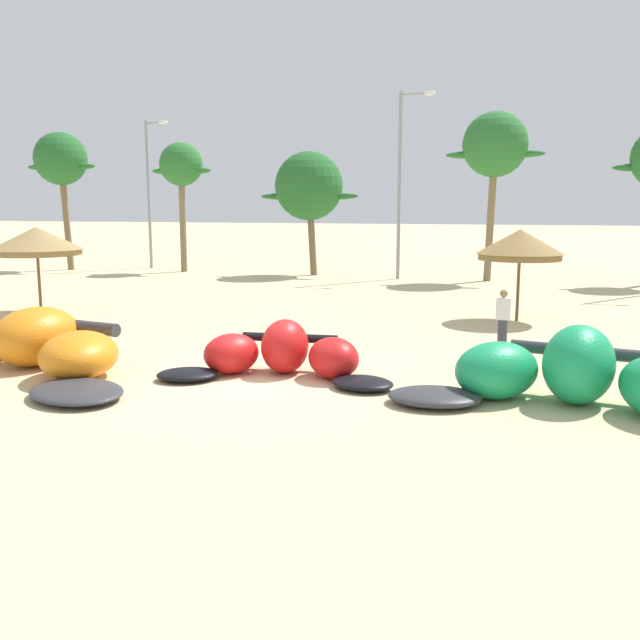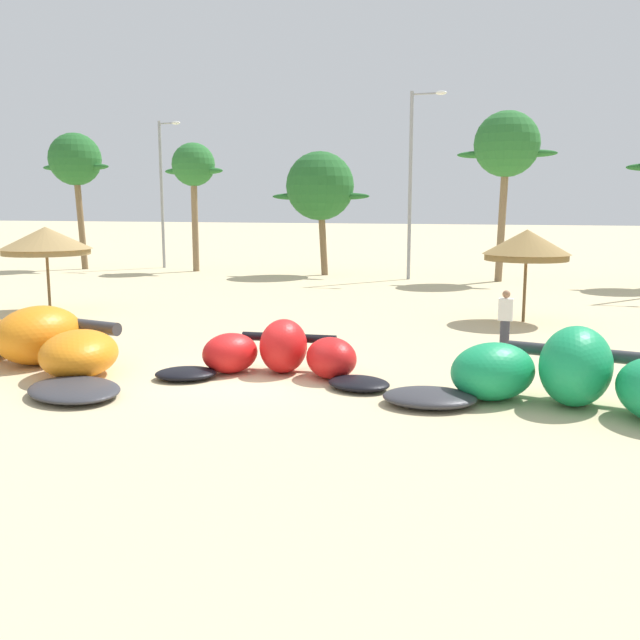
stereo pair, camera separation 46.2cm
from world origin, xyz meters
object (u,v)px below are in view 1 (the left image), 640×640
object	(u,v)px
beach_umbrella_middle	(520,244)
lamppost_west	(150,187)
palm_leftmost	(61,161)
lamppost_west_center	(402,176)
kite_left_of_center	(282,355)
kite_center	(576,378)
palm_center_left	(495,146)
palm_left	(181,167)
kite_left	(21,346)
beach_umbrella_near_van	(37,241)
person_near_kites	(503,321)
palm_left_of_gap	(309,187)

from	to	relation	value
beach_umbrella_middle	lamppost_west	xyz separation A→B (m)	(-21.48, 14.03, 2.34)
palm_leftmost	lamppost_west_center	bearing A→B (deg)	0.76
kite_left_of_center	kite_center	distance (m)	6.12
kite_center	lamppost_west	xyz separation A→B (m)	(-22.72, 24.04, 4.25)
kite_left_of_center	palm_center_left	distance (m)	22.66
beach_umbrella_middle	palm_left	xyz separation A→B (m)	(-18.60, 12.52, 3.36)
kite_left	palm_left	xyz separation A→B (m)	(-7.83, 22.88, 5.32)
kite_left_of_center	palm_leftmost	world-z (taller)	palm_leftmost
kite_left_of_center	lamppost_west_center	size ratio (longest dim) A/B	0.58
lamppost_west_center	beach_umbrella_near_van	bearing A→B (deg)	-123.50
palm_leftmost	lamppost_west	world-z (taller)	lamppost_west
palm_left	palm_leftmost	bearing A→B (deg)	-173.56
beach_umbrella_middle	lamppost_west_center	xyz separation A→B (m)	(-6.00, 11.97, 2.69)
beach_umbrella_near_van	kite_center	bearing A→B (deg)	-21.81
palm_leftmost	kite_left	bearing A→B (deg)	-55.61
person_near_kites	lamppost_west_center	world-z (taller)	lamppost_west_center
palm_leftmost	palm_center_left	distance (m)	24.33
kite_center	palm_center_left	bearing A→B (deg)	97.10
person_near_kites	lamppost_west_center	bearing A→B (deg)	108.43
person_near_kites	lamppost_west_center	distance (m)	18.65
beach_umbrella_middle	lamppost_west	size ratio (longest dim) A/B	0.34
kite_center	palm_left_of_gap	distance (m)	26.25
lamppost_west_center	kite_left	bearing A→B (deg)	-102.06
palm_left	lamppost_west	bearing A→B (deg)	152.36
beach_umbrella_near_van	lamppost_west	size ratio (longest dim) A/B	0.36
kite_left	lamppost_west	xyz separation A→B (m)	(-10.71, 24.39, 4.30)
palm_leftmost	lamppost_west	xyz separation A→B (m)	(4.39, 2.33, -1.47)
kite_left_of_center	person_near_kites	world-z (taller)	person_near_kites
palm_leftmost	palm_left_of_gap	bearing A→B (deg)	4.08
kite_center	palm_left	size ratio (longest dim) A/B	0.94
palm_leftmost	palm_left	world-z (taller)	palm_leftmost
person_near_kites	kite_left	bearing A→B (deg)	-154.02
palm_left	lamppost_west_center	distance (m)	12.63
beach_umbrella_near_van	lamppost_west	distance (m)	18.16
kite_left_of_center	beach_umbrella_middle	bearing A→B (deg)	62.36
person_near_kites	palm_left	world-z (taller)	palm_left
beach_umbrella_middle	kite_center	bearing A→B (deg)	-82.98
palm_leftmost	palm_center_left	size ratio (longest dim) A/B	0.96
beach_umbrella_middle	lamppost_west_center	bearing A→B (deg)	116.64
kite_left_of_center	lamppost_west	xyz separation A→B (m)	(-16.65, 23.26, 4.37)
person_near_kites	palm_left	distance (m)	26.02
beach_umbrella_near_van	lamppost_west	world-z (taller)	lamppost_west
kite_center	palm_leftmost	xyz separation A→B (m)	(-27.11, 21.71, 5.72)
palm_left_of_gap	beach_umbrella_near_van	bearing A→B (deg)	-106.85
person_near_kites	palm_leftmost	bearing A→B (deg)	146.51
kite_center	beach_umbrella_near_van	size ratio (longest dim) A/B	2.17
beach_umbrella_middle	palm_left_of_gap	bearing A→B (deg)	131.24
beach_umbrella_middle	palm_center_left	world-z (taller)	palm_center_left
beach_umbrella_middle	palm_leftmost	world-z (taller)	palm_leftmost
beach_umbrella_near_van	lamppost_west_center	bearing A→B (deg)	56.50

